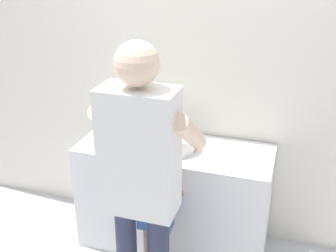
# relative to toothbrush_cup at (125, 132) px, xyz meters

# --- Properties ---
(back_wall) EXTENTS (4.40, 0.08, 2.70)m
(back_wall) POSITION_rel_toothbrush_cup_xyz_m (0.39, 0.28, 0.49)
(back_wall) COLOR silver
(back_wall) RESTS_ON ground
(vanity_cabinet) EXTENTS (1.36, 0.54, 0.81)m
(vanity_cabinet) POSITION_rel_toothbrush_cup_xyz_m (0.39, -0.04, -0.45)
(vanity_cabinet) COLOR white
(vanity_cabinet) RESTS_ON ground
(sink_basin) EXTENTS (0.32, 0.32, 0.11)m
(sink_basin) POSITION_rel_toothbrush_cup_xyz_m (0.39, -0.06, 0.01)
(sink_basin) COLOR silver
(sink_basin) RESTS_ON vanity_cabinet
(faucet) EXTENTS (0.18, 0.14, 0.18)m
(faucet) POSITION_rel_toothbrush_cup_xyz_m (0.39, 0.14, 0.03)
(faucet) COLOR #B7BABF
(faucet) RESTS_ON vanity_cabinet
(toothbrush_cup) EXTENTS (0.07, 0.07, 0.21)m
(toothbrush_cup) POSITION_rel_toothbrush_cup_xyz_m (0.00, 0.00, 0.00)
(toothbrush_cup) COLOR #D86666
(toothbrush_cup) RESTS_ON vanity_cabinet
(child_toddler) EXTENTS (0.29, 0.29, 0.94)m
(child_toddler) POSITION_rel_toothbrush_cup_xyz_m (0.39, -0.44, -0.30)
(child_toddler) COLOR #6B5B4C
(child_toddler) RESTS_ON ground
(adult_parent) EXTENTS (0.53, 0.56, 1.70)m
(adult_parent) POSITION_rel_toothbrush_cup_xyz_m (0.42, -0.75, 0.16)
(adult_parent) COLOR #2D334C
(adult_parent) RESTS_ON ground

